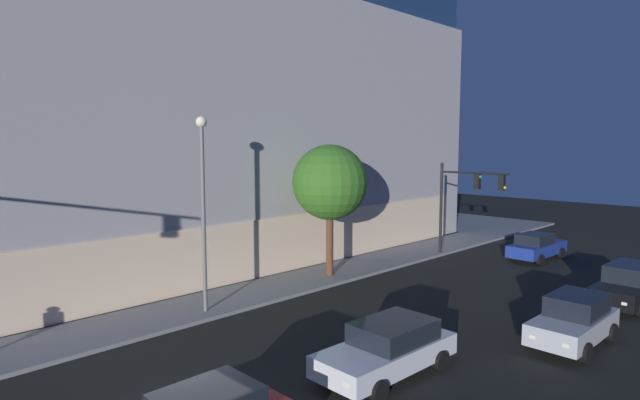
% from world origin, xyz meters
% --- Properties ---
extents(modern_building, '(33.97, 30.51, 17.83)m').
position_xyz_m(modern_building, '(12.95, 24.78, 8.85)').
color(modern_building, '#4C4C51').
rests_on(modern_building, ground).
extents(traffic_light_far_corner, '(0.43, 4.37, 5.64)m').
position_xyz_m(traffic_light_far_corner, '(22.34, 4.90, 4.07)').
color(traffic_light_far_corner, black).
rests_on(traffic_light_far_corner, sidewalk_corner).
extents(street_lamp_sidewalk, '(0.44, 0.44, 7.89)m').
position_xyz_m(street_lamp_sidewalk, '(5.27, 7.04, 5.11)').
color(street_lamp_sidewalk, slate).
rests_on(street_lamp_sidewalk, sidewalk_corner).
extents(sidewalk_tree, '(3.88, 3.88, 6.78)m').
position_xyz_m(sidewalk_tree, '(13.14, 7.54, 4.97)').
color(sidewalk_tree, brown).
rests_on(sidewalk_tree, sidewalk_corner).
extents(car_white, '(4.77, 2.31, 1.58)m').
position_xyz_m(car_white, '(6.07, -1.65, 0.81)').
color(car_white, silver).
rests_on(car_white, ground).
extents(car_silver, '(4.15, 2.03, 1.73)m').
position_xyz_m(car_silver, '(12.46, -4.82, 0.88)').
color(car_silver, '#B7BABF').
rests_on(car_silver, ground).
extents(car_black, '(4.83, 2.16, 1.73)m').
position_xyz_m(car_black, '(19.01, -4.86, 0.87)').
color(car_black, black).
rests_on(car_black, ground).
extents(car_blue, '(4.60, 2.12, 1.61)m').
position_xyz_m(car_blue, '(24.98, 1.62, 0.82)').
color(car_blue, navy).
rests_on(car_blue, ground).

